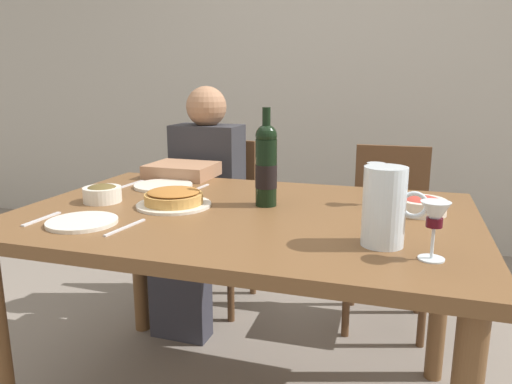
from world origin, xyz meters
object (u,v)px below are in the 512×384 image
at_px(baked_tart, 174,198).
at_px(dinner_plate_right_setting, 82,222).
at_px(wine_glass_left_diner, 435,218).
at_px(dinner_plate_left_setting, 163,186).
at_px(water_pitcher, 384,211).
at_px(dining_table, 244,237).
at_px(salad_bowl, 421,205).
at_px(wine_bottle, 266,165).
at_px(chair_right, 389,224).
at_px(olive_bowl, 102,193).
at_px(diner_left, 199,199).
at_px(wine_glass_right_diner, 375,176).
at_px(chair_left, 218,211).

distance_m(baked_tart, dinner_plate_right_setting, 0.32).
distance_m(baked_tart, wine_glass_left_diner, 0.88).
bearing_deg(dinner_plate_left_setting, water_pitcher, -27.67).
distance_m(dining_table, dinner_plate_right_setting, 0.52).
bearing_deg(salad_bowl, dining_table, -165.41).
bearing_deg(water_pitcher, salad_bowl, 73.95).
height_order(wine_bottle, chair_right, wine_bottle).
bearing_deg(wine_glass_left_diner, baked_tart, 161.57).
bearing_deg(wine_bottle, salad_bowl, 5.56).
relative_size(dinner_plate_left_setting, dinner_plate_right_setting, 1.11).
bearing_deg(baked_tart, olive_bowl, -175.73).
xyz_separation_m(dining_table, wine_glass_left_diner, (0.58, -0.29, 0.20)).
bearing_deg(chair_right, diner_left, 14.65).
bearing_deg(salad_bowl, diner_left, 154.04).
bearing_deg(wine_glass_right_diner, water_pitcher, -83.27).
distance_m(water_pitcher, chair_left, 1.46).
height_order(water_pitcher, chair_left, water_pitcher).
bearing_deg(dining_table, salad_bowl, 14.59).
xyz_separation_m(wine_glass_right_diner, diner_left, (-0.86, 0.42, -0.25)).
bearing_deg(wine_glass_right_diner, diner_left, 153.89).
distance_m(olive_bowl, chair_right, 1.38).
bearing_deg(dining_table, diner_left, 125.21).
bearing_deg(baked_tart, wine_glass_left_diner, -18.43).
bearing_deg(wine_glass_right_diner, baked_tart, -160.96).
bearing_deg(chair_right, olive_bowl, 42.25).
distance_m(wine_glass_left_diner, chair_left, 1.60).
relative_size(wine_glass_left_diner, chair_left, 0.17).
height_order(water_pitcher, chair_right, water_pitcher).
bearing_deg(dinner_plate_right_setting, wine_bottle, 38.90).
xyz_separation_m(dinner_plate_left_setting, diner_left, (-0.02, 0.39, -0.15)).
distance_m(chair_left, chair_right, 0.90).
height_order(dining_table, water_pitcher, water_pitcher).
height_order(wine_glass_left_diner, wine_glass_right_diner, wine_glass_right_diner).
height_order(dinner_plate_right_setting, diner_left, diner_left).
distance_m(dinner_plate_right_setting, chair_right, 1.50).
height_order(dinner_plate_left_setting, diner_left, diner_left).
bearing_deg(salad_bowl, water_pitcher, -106.05).
bearing_deg(chair_left, olive_bowl, 86.34).
bearing_deg(dinner_plate_right_setting, salad_bowl, 23.61).
xyz_separation_m(water_pitcher, wine_glass_left_diner, (0.12, -0.07, 0.01)).
bearing_deg(olive_bowl, dinner_plate_left_setting, 72.34).
relative_size(diner_left, chair_right, 1.33).
distance_m(wine_bottle, salad_bowl, 0.53).
relative_size(chair_left, diner_left, 0.75).
distance_m(olive_bowl, dinner_plate_right_setting, 0.28).
height_order(wine_glass_right_diner, chair_right, wine_glass_right_diner).
xyz_separation_m(water_pitcher, salad_bowl, (0.10, 0.36, -0.06)).
height_order(wine_glass_right_diner, diner_left, diner_left).
relative_size(dinner_plate_left_setting, chair_right, 0.27).
bearing_deg(water_pitcher, olive_bowl, 169.48).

